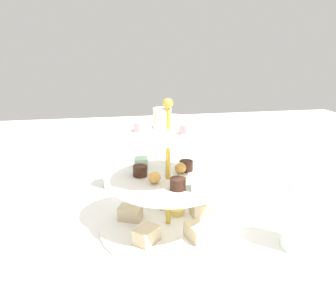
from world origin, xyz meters
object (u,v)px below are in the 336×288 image
water_glass_tall_right (302,216)px  butter_knife_right (244,184)px  tiered_serving_stand (168,191)px  water_glass_short_left (115,172)px  teacup_with_saucer (164,171)px

water_glass_tall_right → butter_knife_right: size_ratio=0.78×
tiered_serving_stand → water_glass_tall_right: tiered_serving_stand is taller
water_glass_tall_right → water_glass_short_left: bearing=43.2°
water_glass_short_left → teacup_with_saucer: water_glass_short_left is taller
tiered_serving_stand → teacup_with_saucer: size_ratio=3.19×
teacup_with_saucer → tiered_serving_stand: bearing=172.1°
tiered_serving_stand → water_glass_short_left: bearing=23.2°
tiered_serving_stand → butter_knife_right: size_ratio=1.69×
water_glass_short_left → teacup_with_saucer: 0.14m
tiered_serving_stand → water_glass_short_left: tiered_serving_stand is taller
teacup_with_saucer → butter_knife_right: bearing=-112.3°
teacup_with_saucer → butter_knife_right: teacup_with_saucer is taller
water_glass_tall_right → tiered_serving_stand: bearing=63.1°
water_glass_tall_right → teacup_with_saucer: water_glass_tall_right is taller
tiered_serving_stand → teacup_with_saucer: (0.27, -0.04, -0.06)m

